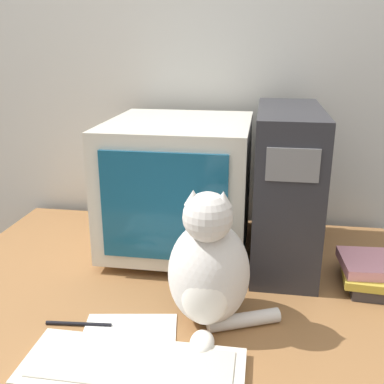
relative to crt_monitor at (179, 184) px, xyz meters
The scene contains 8 objects.
wall_back 0.42m from the crt_monitor, 85.04° to the left, with size 7.00×0.05×2.50m.
crt_monitor is the anchor object (origin of this frame).
computer_tower 0.32m from the crt_monitor, ahead, with size 0.18×0.47×0.45m.
keyboard 0.62m from the crt_monitor, 88.57° to the right, with size 0.44×0.17×0.02m.
cat 0.42m from the crt_monitor, 70.18° to the right, with size 0.26×0.26×0.33m.
book_stack 0.60m from the crt_monitor, 16.41° to the right, with size 0.17×0.22×0.08m.
pen 0.52m from the crt_monitor, 108.46° to the right, with size 0.15×0.02×0.01m.
paper_sheet 0.58m from the crt_monitor, 91.74° to the right, with size 0.25×0.33×0.00m.
Camera 1 is at (0.22, -0.57, 1.39)m, focal length 42.00 mm.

